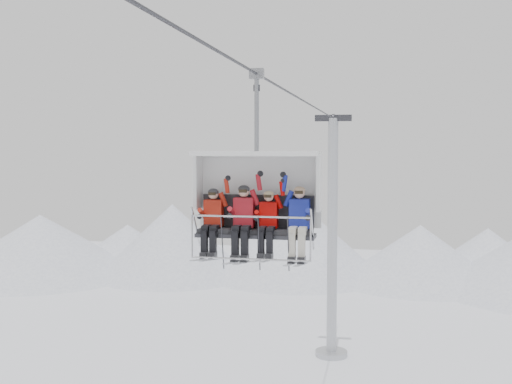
% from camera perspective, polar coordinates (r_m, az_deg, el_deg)
% --- Properties ---
extents(ridgeline, '(72.00, 21.00, 7.00)m').
position_cam_1_polar(ridgeline, '(56.32, 6.69, -5.05)').
color(ridgeline, white).
rests_on(ridgeline, ground).
extents(lift_tower_right, '(2.00, 1.80, 13.48)m').
position_cam_1_polar(lift_tower_right, '(36.00, 6.78, -5.50)').
color(lift_tower_right, '#A8AAAF').
rests_on(lift_tower_right, ground).
extents(haul_cable, '(0.06, 50.00, 0.06)m').
position_cam_1_polar(haul_cable, '(13.74, 0.00, 10.50)').
color(haul_cable, '#2F3035').
rests_on(haul_cable, lift_tower_left).
extents(chairlift_carrier, '(2.72, 1.17, 3.98)m').
position_cam_1_polar(chairlift_carrier, '(13.90, 0.16, -0.10)').
color(chairlift_carrier, black).
rests_on(chairlift_carrier, haul_cable).
extents(skier_far_left, '(0.39, 1.69, 1.57)m').
position_cam_1_polar(skier_far_left, '(13.84, -3.90, -2.44)').
color(skier_far_left, '#A81F11').
rests_on(skier_far_left, chairlift_carrier).
extents(skier_center_left, '(0.43, 1.69, 1.69)m').
position_cam_1_polar(skier_center_left, '(13.69, -1.15, -2.35)').
color(skier_center_left, '#A41721').
rests_on(skier_center_left, chairlift_carrier).
extents(skier_center_right, '(0.37, 1.69, 1.51)m').
position_cam_1_polar(skier_center_right, '(13.58, 1.07, -2.63)').
color(skier_center_right, '#B30603').
rests_on(skier_center_right, chairlift_carrier).
extents(skier_far_right, '(0.42, 1.69, 1.67)m').
position_cam_1_polar(skier_far_right, '(13.49, 3.83, -2.48)').
color(skier_far_right, navy).
rests_on(skier_far_right, chairlift_carrier).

